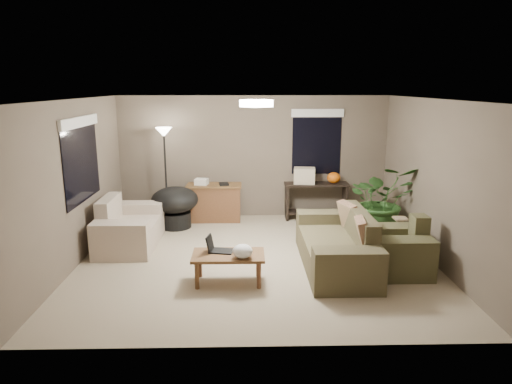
{
  "coord_description": "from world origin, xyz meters",
  "views": [
    {
      "loc": [
        -0.17,
        -6.83,
        2.7
      ],
      "look_at": [
        0.0,
        0.2,
        1.05
      ],
      "focal_mm": 32.0,
      "sensor_mm": 36.0,
      "label": 1
    }
  ],
  "objects_px": {
    "papasan_chair": "(175,204)",
    "desk": "(214,202)",
    "armchair": "(394,251)",
    "houseplant": "(381,208)",
    "cat_scratching_post": "(399,234)",
    "coffee_table": "(228,258)",
    "loveseat": "(128,229)",
    "floor_lamp": "(164,144)",
    "main_sofa": "(338,247)",
    "console_table": "(316,198)"
  },
  "relations": [
    {
      "from": "papasan_chair",
      "to": "desk",
      "type": "bearing_deg",
      "value": 31.55
    },
    {
      "from": "armchair",
      "to": "papasan_chair",
      "type": "bearing_deg",
      "value": 148.17
    },
    {
      "from": "houseplant",
      "to": "cat_scratching_post",
      "type": "xyz_separation_m",
      "value": [
        0.17,
        -0.56,
        -0.31
      ]
    },
    {
      "from": "coffee_table",
      "to": "desk",
      "type": "bearing_deg",
      "value": 97.35
    },
    {
      "from": "loveseat",
      "to": "desk",
      "type": "distance_m",
      "value": 2.02
    },
    {
      "from": "papasan_chair",
      "to": "cat_scratching_post",
      "type": "xyz_separation_m",
      "value": [
        4.0,
        -1.14,
        -0.25
      ]
    },
    {
      "from": "loveseat",
      "to": "floor_lamp",
      "type": "distance_m",
      "value": 1.9
    },
    {
      "from": "main_sofa",
      "to": "desk",
      "type": "relative_size",
      "value": 2.0
    },
    {
      "from": "desk",
      "to": "main_sofa",
      "type": "bearing_deg",
      "value": -50.3
    },
    {
      "from": "armchair",
      "to": "houseplant",
      "type": "relative_size",
      "value": 0.75
    },
    {
      "from": "loveseat",
      "to": "papasan_chair",
      "type": "bearing_deg",
      "value": 57.04
    },
    {
      "from": "houseplant",
      "to": "papasan_chair",
      "type": "bearing_deg",
      "value": 171.36
    },
    {
      "from": "papasan_chair",
      "to": "floor_lamp",
      "type": "distance_m",
      "value": 1.19
    },
    {
      "from": "houseplant",
      "to": "armchair",
      "type": "bearing_deg",
      "value": -99.31
    },
    {
      "from": "armchair",
      "to": "console_table",
      "type": "relative_size",
      "value": 0.77
    },
    {
      "from": "loveseat",
      "to": "houseplant",
      "type": "relative_size",
      "value": 1.2
    },
    {
      "from": "floor_lamp",
      "to": "console_table",
      "type": "bearing_deg",
      "value": 4.36
    },
    {
      "from": "loveseat",
      "to": "papasan_chair",
      "type": "distance_m",
      "value": 1.22
    },
    {
      "from": "loveseat",
      "to": "cat_scratching_post",
      "type": "distance_m",
      "value": 4.66
    },
    {
      "from": "loveseat",
      "to": "desk",
      "type": "bearing_deg",
      "value": 46.52
    },
    {
      "from": "main_sofa",
      "to": "papasan_chair",
      "type": "bearing_deg",
      "value": 144.05
    },
    {
      "from": "desk",
      "to": "armchair",
      "type": "bearing_deg",
      "value": -43.17
    },
    {
      "from": "coffee_table",
      "to": "cat_scratching_post",
      "type": "xyz_separation_m",
      "value": [
        2.88,
        1.44,
        -0.14
      ]
    },
    {
      "from": "floor_lamp",
      "to": "cat_scratching_post",
      "type": "relative_size",
      "value": 3.82
    },
    {
      "from": "armchair",
      "to": "desk",
      "type": "height_order",
      "value": "armchair"
    },
    {
      "from": "armchair",
      "to": "houseplant",
      "type": "distance_m",
      "value": 1.67
    },
    {
      "from": "desk",
      "to": "console_table",
      "type": "relative_size",
      "value": 0.85
    },
    {
      "from": "console_table",
      "to": "houseplant",
      "type": "bearing_deg",
      "value": -47.24
    },
    {
      "from": "desk",
      "to": "console_table",
      "type": "distance_m",
      "value": 2.08
    },
    {
      "from": "armchair",
      "to": "coffee_table",
      "type": "xyz_separation_m",
      "value": [
        -2.44,
        -0.37,
        0.06
      ]
    },
    {
      "from": "floor_lamp",
      "to": "cat_scratching_post",
      "type": "bearing_deg",
      "value": -18.74
    },
    {
      "from": "loveseat",
      "to": "floor_lamp",
      "type": "xyz_separation_m",
      "value": [
        0.45,
        1.3,
        1.3
      ]
    },
    {
      "from": "coffee_table",
      "to": "desk",
      "type": "height_order",
      "value": "desk"
    },
    {
      "from": "loveseat",
      "to": "floor_lamp",
      "type": "relative_size",
      "value": 0.84
    },
    {
      "from": "desk",
      "to": "houseplant",
      "type": "height_order",
      "value": "houseplant"
    },
    {
      "from": "papasan_chair",
      "to": "houseplant",
      "type": "relative_size",
      "value": 0.89
    },
    {
      "from": "loveseat",
      "to": "armchair",
      "type": "height_order",
      "value": "same"
    },
    {
      "from": "cat_scratching_post",
      "to": "loveseat",
      "type": "bearing_deg",
      "value": 178.49
    },
    {
      "from": "coffee_table",
      "to": "console_table",
      "type": "distance_m",
      "value": 3.53
    },
    {
      "from": "armchair",
      "to": "papasan_chair",
      "type": "relative_size",
      "value": 0.85
    },
    {
      "from": "main_sofa",
      "to": "papasan_chair",
      "type": "height_order",
      "value": "main_sofa"
    },
    {
      "from": "console_table",
      "to": "floor_lamp",
      "type": "bearing_deg",
      "value": -175.64
    },
    {
      "from": "loveseat",
      "to": "houseplant",
      "type": "xyz_separation_m",
      "value": [
        4.49,
        0.43,
        0.22
      ]
    },
    {
      "from": "desk",
      "to": "console_table",
      "type": "bearing_deg",
      "value": 2.0
    },
    {
      "from": "armchair",
      "to": "houseplant",
      "type": "bearing_deg",
      "value": 80.69
    },
    {
      "from": "loveseat",
      "to": "cat_scratching_post",
      "type": "relative_size",
      "value": 3.2
    },
    {
      "from": "loveseat",
      "to": "desk",
      "type": "xyz_separation_m",
      "value": [
        1.39,
        1.46,
        0.08
      ]
    },
    {
      "from": "loveseat",
      "to": "console_table",
      "type": "xyz_separation_m",
      "value": [
        3.47,
        1.53,
        0.14
      ]
    },
    {
      "from": "desk",
      "to": "papasan_chair",
      "type": "relative_size",
      "value": 0.93
    },
    {
      "from": "loveseat",
      "to": "armchair",
      "type": "xyz_separation_m",
      "value": [
        4.22,
        -1.2,
        0.0
      ]
    }
  ]
}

